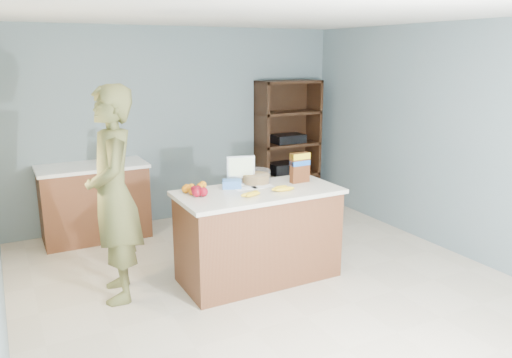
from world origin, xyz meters
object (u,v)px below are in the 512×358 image
counter_peninsula (258,238)px  shelving_unit (286,146)px  person (114,195)px  cereal_box (300,165)px  tv (241,168)px

counter_peninsula → shelving_unit: (1.55, 2.05, 0.45)m
person → cereal_box: 1.83m
person → cereal_box: (1.81, -0.19, 0.11)m
tv → cereal_box: cereal_box is taller
shelving_unit → person: bearing=-148.0°
tv → cereal_box: 0.60m
person → tv: person is taller
cereal_box → shelving_unit: bearing=62.3°
person → cereal_box: person is taller
person → cereal_box: bearing=92.0°
counter_peninsula → tv: (-0.03, 0.31, 0.64)m
shelving_unit → cereal_box: shelving_unit is taller
counter_peninsula → shelving_unit: 2.61m
tv → counter_peninsula: bearing=-83.7°
counter_peninsula → cereal_box: (0.51, 0.08, 0.66)m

